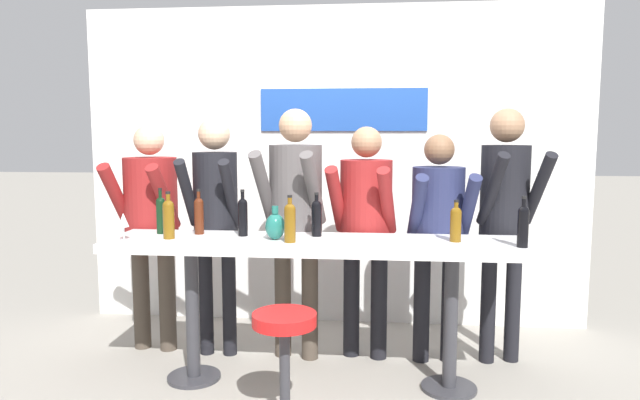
{
  "coord_description": "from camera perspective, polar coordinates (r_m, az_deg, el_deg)",
  "views": [
    {
      "loc": [
        0.36,
        -3.62,
        1.66
      ],
      "look_at": [
        0.0,
        0.09,
        1.23
      ],
      "focal_mm": 32.0,
      "sensor_mm": 36.0,
      "label": 1
    }
  ],
  "objects": [
    {
      "name": "back_wall",
      "position": [
        4.99,
        1.42,
        3.36
      ],
      "size": [
        4.36,
        0.12,
        2.74
      ],
      "color": "silver",
      "rests_on": "ground_plane"
    },
    {
      "name": "tasting_table",
      "position": [
        3.73,
        -0.13,
        -6.07
      ],
      "size": [
        2.76,
        0.59,
        0.98
      ],
      "color": "white",
      "rests_on": "ground_plane"
    },
    {
      "name": "ground_plane",
      "position": [
        4.0,
        -0.13,
        -17.9
      ],
      "size": [
        40.0,
        40.0,
        0.0
      ],
      "primitive_type": "plane",
      "color": "gray"
    },
    {
      "name": "wine_bottle_4",
      "position": [
        3.98,
        -12.01,
        -1.36
      ],
      "size": [
        0.06,
        0.06,
        0.31
      ],
      "color": "#4C1E0F",
      "rests_on": "tasting_table"
    },
    {
      "name": "decorative_vase",
      "position": [
        3.71,
        -4.5,
        -2.6
      ],
      "size": [
        0.13,
        0.13,
        0.22
      ],
      "color": "#1E665B",
      "rests_on": "tasting_table"
    },
    {
      "name": "wine_bottle_3",
      "position": [
        3.85,
        -14.9,
        -1.67
      ],
      "size": [
        0.07,
        0.07,
        0.31
      ],
      "color": "brown",
      "rests_on": "tasting_table"
    },
    {
      "name": "wine_bottle_0",
      "position": [
        3.86,
        -7.73,
        -1.51
      ],
      "size": [
        0.06,
        0.06,
        0.31
      ],
      "color": "black",
      "rests_on": "tasting_table"
    },
    {
      "name": "wine_bottle_2",
      "position": [
        3.72,
        13.42,
        -2.19
      ],
      "size": [
        0.07,
        0.07,
        0.27
      ],
      "color": "brown",
      "rests_on": "tasting_table"
    },
    {
      "name": "person_center",
      "position": [
        4.16,
        4.58,
        -1.7
      ],
      "size": [
        0.51,
        0.61,
        1.71
      ],
      "rotation": [
        0.0,
        0.0,
        -0.19
      ],
      "color": "black",
      "rests_on": "ground_plane"
    },
    {
      "name": "wine_bottle_6",
      "position": [
        3.65,
        19.65,
        -2.3
      ],
      "size": [
        0.07,
        0.07,
        0.31
      ],
      "color": "black",
      "rests_on": "tasting_table"
    },
    {
      "name": "person_center_right",
      "position": [
        4.16,
        11.71,
        -2.31
      ],
      "size": [
        0.48,
        0.57,
        1.66
      ],
      "rotation": [
        0.0,
        0.0,
        0.11
      ],
      "color": "black",
      "rests_on": "ground_plane"
    },
    {
      "name": "wine_bottle_7",
      "position": [
        3.6,
        -3.03,
        -2.08
      ],
      "size": [
        0.07,
        0.07,
        0.3
      ],
      "color": "brown",
      "rests_on": "tasting_table"
    },
    {
      "name": "person_center_left",
      "position": [
        4.14,
        -2.48,
        -0.57
      ],
      "size": [
        0.52,
        0.63,
        1.84
      ],
      "rotation": [
        0.0,
        0.0,
        -0.17
      ],
      "color": "#473D33",
      "rests_on": "ground_plane"
    },
    {
      "name": "person_far_left",
      "position": [
        4.5,
        -16.57,
        -1.28
      ],
      "size": [
        0.51,
        0.6,
        1.73
      ],
      "rotation": [
        0.0,
        0.0,
        -0.11
      ],
      "color": "#473D33",
      "rests_on": "ground_plane"
    },
    {
      "name": "wine_bottle_5",
      "position": [
        3.81,
        -0.35,
        -1.63
      ],
      "size": [
        0.07,
        0.07,
        0.29
      ],
      "color": "black",
      "rests_on": "tasting_table"
    },
    {
      "name": "wine_glass_0",
      "position": [
        3.89,
        -19.07,
        -1.99
      ],
      "size": [
        0.07,
        0.07,
        0.18
      ],
      "color": "silver",
      "rests_on": "tasting_table"
    },
    {
      "name": "person_right",
      "position": [
        4.26,
        18.0,
        -0.5
      ],
      "size": [
        0.48,
        0.61,
        1.84
      ],
      "rotation": [
        0.0,
        0.0,
        0.2
      ],
      "color": "black",
      "rests_on": "ground_plane"
    },
    {
      "name": "bar_stool",
      "position": [
        3.3,
        -3.56,
        -14.99
      ],
      "size": [
        0.38,
        0.38,
        0.67
      ],
      "color": "#333338",
      "rests_on": "ground_plane"
    },
    {
      "name": "wine_bottle_1",
      "position": [
        4.07,
        -15.64,
        -1.28
      ],
      "size": [
        0.06,
        0.06,
        0.32
      ],
      "color": "black",
      "rests_on": "tasting_table"
    },
    {
      "name": "person_left",
      "position": [
        4.26,
        -10.43,
        -0.8
      ],
      "size": [
        0.39,
        0.52,
        1.78
      ],
      "rotation": [
        0.0,
        0.0,
        0.0
      ],
      "color": "black",
      "rests_on": "ground_plane"
    }
  ]
}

